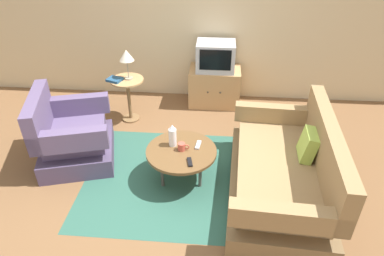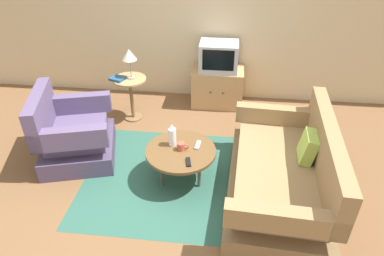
# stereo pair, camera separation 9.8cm
# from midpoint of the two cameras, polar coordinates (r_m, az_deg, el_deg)

# --- Properties ---
(ground_plane) EXTENTS (16.00, 16.00, 0.00)m
(ground_plane) POSITION_cam_midpoint_polar(r_m,az_deg,el_deg) (3.99, -4.17, -9.80)
(ground_plane) COLOR brown
(back_wall) EXTENTS (9.00, 0.12, 2.70)m
(back_wall) POSITION_cam_midpoint_polar(r_m,az_deg,el_deg) (5.41, -1.01, 18.68)
(back_wall) COLOR #CCB78E
(back_wall) RESTS_ON ground
(area_rug) EXTENTS (2.24, 1.83, 0.00)m
(area_rug) POSITION_cam_midpoint_polar(r_m,az_deg,el_deg) (4.09, -2.38, -8.31)
(area_rug) COLOR #2D5B4C
(area_rug) RESTS_ON ground
(armchair) EXTENTS (1.06, 1.12, 0.90)m
(armchair) POSITION_cam_midpoint_polar(r_m,az_deg,el_deg) (4.47, -19.91, -1.53)
(armchair) COLOR #4B3E5C
(armchair) RESTS_ON ground
(couch) EXTENTS (1.10, 1.88, 0.92)m
(couch) POSITION_cam_midpoint_polar(r_m,az_deg,el_deg) (3.83, 14.23, -7.31)
(couch) COLOR brown
(couch) RESTS_ON ground
(coffee_table) EXTENTS (0.79, 0.79, 0.42)m
(coffee_table) POSITION_cam_midpoint_polar(r_m,az_deg,el_deg) (3.85, -2.50, -4.03)
(coffee_table) COLOR brown
(coffee_table) RESTS_ON ground
(side_table) EXTENTS (0.46, 0.46, 0.65)m
(side_table) POSITION_cam_midpoint_polar(r_m,az_deg,el_deg) (5.02, -11.03, 5.97)
(side_table) COLOR tan
(side_table) RESTS_ON ground
(tv_stand) EXTENTS (0.77, 0.51, 0.59)m
(tv_stand) POSITION_cam_midpoint_polar(r_m,az_deg,el_deg) (5.44, 3.19, 6.81)
(tv_stand) COLOR tan
(tv_stand) RESTS_ON ground
(television) EXTENTS (0.56, 0.43, 0.42)m
(television) POSITION_cam_midpoint_polar(r_m,az_deg,el_deg) (5.22, 3.36, 11.72)
(television) COLOR #B7B7BC
(television) RESTS_ON tv_stand
(table_lamp) EXTENTS (0.20, 0.20, 0.42)m
(table_lamp) POSITION_cam_midpoint_polar(r_m,az_deg,el_deg) (4.82, -11.33, 11.49)
(table_lamp) COLOR #9E937A
(table_lamp) RESTS_ON side_table
(vase) EXTENTS (0.09, 0.09, 0.27)m
(vase) POSITION_cam_midpoint_polar(r_m,az_deg,el_deg) (3.84, -3.92, -1.24)
(vase) COLOR white
(vase) RESTS_ON coffee_table
(mug) EXTENTS (0.13, 0.08, 0.09)m
(mug) POSITION_cam_midpoint_polar(r_m,az_deg,el_deg) (3.81, -2.42, -3.09)
(mug) COLOR #B74C3D
(mug) RESTS_ON coffee_table
(tv_remote_dark) EXTENTS (0.08, 0.15, 0.02)m
(tv_remote_dark) POSITION_cam_midpoint_polar(r_m,az_deg,el_deg) (3.65, -1.15, -5.63)
(tv_remote_dark) COLOR black
(tv_remote_dark) RESTS_ON coffee_table
(tv_remote_silver) EXTENTS (0.07, 0.16, 0.02)m
(tv_remote_silver) POSITION_cam_midpoint_polar(r_m,az_deg,el_deg) (3.89, 0.30, -2.81)
(tv_remote_silver) COLOR #B2B2B7
(tv_remote_silver) RESTS_ON coffee_table
(book) EXTENTS (0.24, 0.22, 0.04)m
(book) POSITION_cam_midpoint_polar(r_m,az_deg,el_deg) (4.93, -13.18, 7.78)
(book) COLOR navy
(book) RESTS_ON side_table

